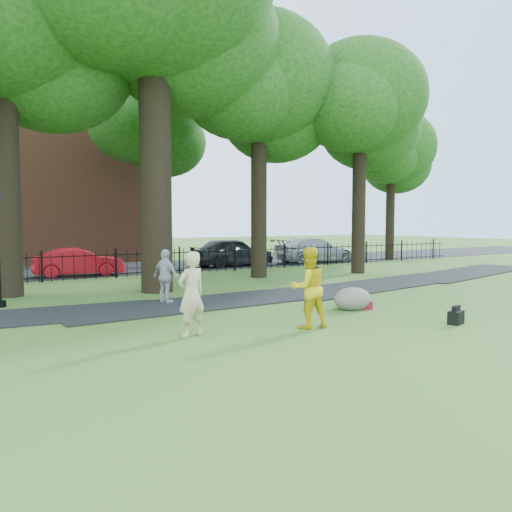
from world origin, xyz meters
TOP-DOWN VIEW (x-y plane):
  - ground at (0.00, 0.00)m, footprint 120.00×120.00m
  - footpath at (1.00, 3.90)m, footprint 36.07×3.85m
  - street at (0.00, 16.00)m, footprint 80.00×7.00m
  - iron_fence at (0.00, 12.00)m, footprint 44.00×0.04m
  - tree_row at (0.52, 8.40)m, footprint 26.82×7.96m
  - woman at (-1.82, 0.15)m, footprint 0.75×0.58m
  - man at (0.84, -0.52)m, footprint 1.03×0.86m
  - pedestrian at (-0.68, 4.49)m, footprint 0.73×1.04m
  - boulder at (3.43, 0.77)m, footprint 1.39×1.22m
  - backpack at (4.12, -2.09)m, footprint 0.49×0.39m
  - red_bag at (3.72, 0.53)m, footprint 0.37×0.30m
  - red_sedan at (-1.24, 13.53)m, footprint 4.02×1.78m
  - grey_car at (7.01, 14.11)m, footprint 4.73×2.05m
  - silver_car at (12.45, 13.81)m, footprint 5.20×2.34m

SIDE VIEW (x-z plane):
  - ground at x=0.00m, z-range 0.00..0.00m
  - footpath at x=1.00m, z-range -0.01..0.01m
  - street at x=0.00m, z-range -0.01..0.01m
  - red_bag at x=3.72m, z-range 0.00..0.22m
  - backpack at x=4.12m, z-range 0.00..0.32m
  - boulder at x=3.43m, z-range 0.00..0.68m
  - iron_fence at x=0.00m, z-range 0.00..1.20m
  - red_sedan at x=-1.24m, z-range 0.00..1.28m
  - silver_car at x=12.45m, z-range 0.00..1.48m
  - grey_car at x=7.01m, z-range 0.00..1.59m
  - pedestrian at x=-0.68m, z-range 0.00..1.64m
  - woman at x=-1.82m, z-range 0.00..1.84m
  - man at x=0.84m, z-range 0.00..1.88m
  - tree_row at x=0.52m, z-range 1.94..14.36m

